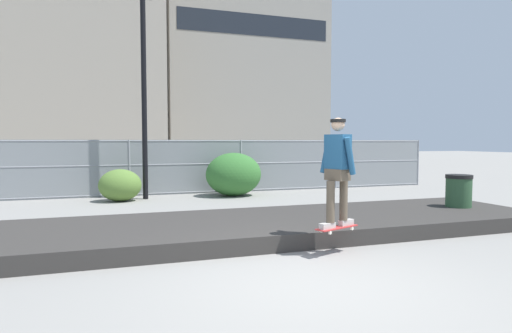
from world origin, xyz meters
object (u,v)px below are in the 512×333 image
(parked_car_far, at_px, (348,163))
(shrub_center, at_px, (234,174))
(street_lamp, at_px, (144,64))
(skater, at_px, (338,165))
(shrub_left, at_px, (120,185))
(parked_car_near, at_px, (88,168))
(skateboard, at_px, (337,228))
(parked_car_mid, at_px, (227,165))
(trash_bin, at_px, (459,197))

(parked_car_far, bearing_deg, shrub_center, -151.48)
(street_lamp, height_order, shrub_center, street_lamp)
(skater, height_order, shrub_left, skater)
(parked_car_near, relative_size, parked_car_far, 1.00)
(skateboard, relative_size, parked_car_mid, 0.18)
(skater, relative_size, parked_car_mid, 0.38)
(skater, xyz_separation_m, parked_car_near, (-4.26, 10.71, -0.58))
(parked_car_near, height_order, parked_car_far, same)
(street_lamp, relative_size, parked_car_far, 1.50)
(skateboard, relative_size, trash_bin, 0.80)
(shrub_center, bearing_deg, trash_bin, -56.42)
(skateboard, xyz_separation_m, trash_bin, (4.17, 1.82, 0.09))
(shrub_left, bearing_deg, trash_bin, -37.11)
(skateboard, height_order, shrub_left, shrub_left)
(shrub_left, bearing_deg, parked_car_near, 107.97)
(shrub_left, height_order, shrub_center, shrub_center)
(skateboard, distance_m, parked_car_mid, 10.70)
(street_lamp, distance_m, parked_car_mid, 5.63)
(skater, height_order, shrub_center, skater)
(skateboard, distance_m, shrub_left, 8.03)
(skateboard, bearing_deg, shrub_left, 113.33)
(parked_car_mid, height_order, parked_car_far, same)
(skateboard, height_order, trash_bin, trash_bin)
(trash_bin, bearing_deg, street_lamp, 138.51)
(shrub_left, xyz_separation_m, shrub_center, (3.56, 0.14, 0.23))
(skateboard, xyz_separation_m, parked_car_near, (-4.26, 10.71, 0.41))
(parked_car_near, xyz_separation_m, trash_bin, (8.43, -8.89, -0.32))
(parked_car_mid, distance_m, shrub_center, 3.19)
(street_lamp, bearing_deg, shrub_center, -2.64)
(parked_car_mid, distance_m, trash_bin, 9.40)
(skater, xyz_separation_m, trash_bin, (4.17, 1.82, -0.90))
(street_lamp, bearing_deg, parked_car_near, 120.94)
(skateboard, relative_size, street_lamp, 0.12)
(street_lamp, xyz_separation_m, parked_car_near, (-1.83, 3.06, -3.32))
(parked_car_near, height_order, shrub_center, parked_car_near)
(trash_bin, bearing_deg, parked_car_near, 133.47)
(parked_car_mid, height_order, trash_bin, parked_car_mid)
(street_lamp, relative_size, parked_car_mid, 1.48)
(skateboard, xyz_separation_m, street_lamp, (-2.43, 7.65, 3.73))
(skateboard, distance_m, parked_car_near, 11.54)
(shrub_center, bearing_deg, street_lamp, 177.36)
(parked_car_far, relative_size, shrub_left, 3.55)
(parked_car_near, height_order, shrub_left, parked_car_near)
(parked_car_far, distance_m, shrub_left, 10.52)
(skater, distance_m, shrub_left, 8.09)
(parked_car_mid, distance_m, parked_car_far, 5.74)
(shrub_left, distance_m, shrub_center, 3.57)
(skater, relative_size, street_lamp, 0.26)
(skater, relative_size, trash_bin, 1.67)
(skater, bearing_deg, shrub_center, 87.10)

